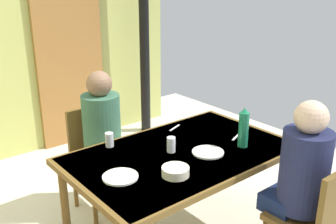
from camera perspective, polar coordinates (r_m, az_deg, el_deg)
wall_back at (r=4.35m, az=-23.57°, el=10.73°), size 4.07×0.10×2.71m
door_wooden at (r=4.57m, az=-14.25°, el=7.55°), size 0.80×0.05×2.00m
stove_pipe_column at (r=4.71m, az=-3.56°, el=12.83°), size 0.12×0.12×2.71m
dining_table at (r=2.71m, az=2.02°, el=-7.12°), size 1.55×0.97×0.75m
chair_near_diner at (r=2.61m, az=21.11°, el=-14.35°), size 0.40×0.40×0.87m
chair_far_diner at (r=3.31m, az=-10.54°, el=-5.89°), size 0.40×0.40×0.87m
person_near_diner at (r=2.53m, az=19.23°, el=-7.84°), size 0.30×0.37×0.77m
person_far_diner at (r=3.09m, az=-9.62°, el=-1.99°), size 0.30×0.37×0.77m
water_bottle_green_near at (r=2.76m, az=11.08°, el=-2.39°), size 0.07×0.07×0.29m
serving_bowl_center at (r=2.37m, az=1.11°, el=-8.74°), size 0.17×0.17×0.05m
dinner_plate_near_left at (r=2.68m, az=5.91°, el=-5.91°), size 0.22×0.22×0.01m
dinner_plate_near_right at (r=2.37m, az=-7.04°, el=-9.45°), size 0.22×0.22×0.01m
drinking_glass_by_near_diner at (r=2.78m, az=-8.64°, el=-4.06°), size 0.06×0.06×0.10m
drinking_glass_by_far_diner at (r=2.66m, az=0.46°, el=-4.84°), size 0.06×0.06×0.11m
cutlery_knife_near at (r=3.09m, az=0.99°, el=-2.33°), size 0.15×0.07×0.00m
cutlery_fork_near at (r=2.96m, az=10.04°, el=-3.61°), size 0.15×0.07×0.00m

